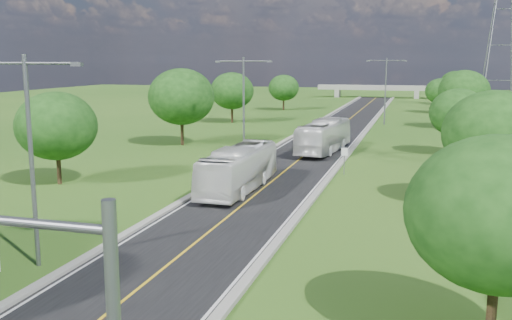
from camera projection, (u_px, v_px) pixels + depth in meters
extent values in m
plane|color=#275417|center=(326.00, 139.00, 71.12)|extent=(260.00, 260.00, 0.00)
cube|color=black|center=(333.00, 133.00, 76.78)|extent=(8.00, 150.00, 0.06)
cube|color=gray|center=(302.00, 131.00, 77.94)|extent=(0.50, 150.00, 0.22)
cube|color=gray|center=(365.00, 133.00, 75.60)|extent=(0.50, 150.00, 0.22)
cylinder|color=slate|center=(344.00, 161.00, 48.67)|extent=(0.08, 0.08, 2.40)
cube|color=white|center=(344.00, 152.00, 48.51)|extent=(0.55, 0.04, 0.70)
cube|color=gray|center=(338.00, 93.00, 149.34)|extent=(1.20, 3.00, 2.00)
cube|color=gray|center=(417.00, 95.00, 143.85)|extent=(1.20, 3.00, 2.00)
cube|color=gray|center=(377.00, 88.00, 146.31)|extent=(30.00, 3.00, 1.20)
cylinder|color=slate|center=(32.00, 163.00, 26.50)|extent=(0.22, 0.22, 10.00)
cylinder|color=slate|center=(51.00, 63.00, 25.32)|extent=(2.80, 0.12, 0.12)
cube|color=slate|center=(77.00, 64.00, 24.97)|extent=(0.50, 0.25, 0.18)
cylinder|color=slate|center=(244.00, 107.00, 57.71)|extent=(0.22, 0.22, 10.00)
cylinder|color=slate|center=(230.00, 61.00, 57.29)|extent=(2.80, 0.12, 0.12)
cylinder|color=slate|center=(257.00, 61.00, 56.52)|extent=(2.80, 0.12, 0.12)
cube|color=slate|center=(218.00, 62.00, 57.66)|extent=(0.50, 0.25, 0.18)
cube|color=slate|center=(270.00, 62.00, 56.17)|extent=(0.50, 0.25, 0.18)
cylinder|color=slate|center=(385.00, 91.00, 85.62)|extent=(0.22, 0.22, 10.00)
cylinder|color=slate|center=(377.00, 60.00, 85.20)|extent=(2.80, 0.12, 0.12)
cylinder|color=slate|center=(396.00, 60.00, 84.43)|extent=(2.80, 0.12, 0.12)
cube|color=slate|center=(368.00, 61.00, 85.57)|extent=(0.50, 0.25, 0.18)
cube|color=slate|center=(405.00, 61.00, 84.08)|extent=(0.50, 0.25, 0.18)
cylinder|color=black|center=(59.00, 167.00, 45.01)|extent=(0.36, 0.36, 2.70)
ellipsoid|color=#163E11|center=(56.00, 126.00, 44.44)|extent=(6.30, 6.30, 5.36)
cylinder|color=black|center=(182.00, 131.00, 65.50)|extent=(0.36, 0.36, 3.24)
ellipsoid|color=#163E11|center=(181.00, 97.00, 64.81)|extent=(7.56, 7.56, 6.43)
cylinder|color=black|center=(232.00, 114.00, 88.77)|extent=(0.36, 0.36, 2.88)
ellipsoid|color=#163E11|center=(232.00, 91.00, 88.16)|extent=(6.72, 6.72, 5.71)
cylinder|color=black|center=(284.00, 104.00, 110.81)|extent=(0.36, 0.36, 2.52)
ellipsoid|color=#163E11|center=(284.00, 88.00, 110.28)|extent=(5.88, 5.88, 5.00)
cylinder|color=black|center=(492.00, 305.00, 19.75)|extent=(0.36, 0.36, 2.70)
ellipsoid|color=#163E11|center=(499.00, 213.00, 19.18)|extent=(6.30, 6.30, 5.36)
cylinder|color=black|center=(490.00, 186.00, 38.10)|extent=(0.36, 0.36, 2.88)
ellipsoid|color=#163E11|center=(494.00, 133.00, 37.49)|extent=(6.72, 6.72, 5.71)
cylinder|color=black|center=(456.00, 142.00, 59.21)|extent=(0.36, 0.36, 2.52)
ellipsoid|color=#163E11|center=(458.00, 113.00, 58.67)|extent=(5.88, 5.88, 5.00)
cylinder|color=black|center=(462.00, 118.00, 81.31)|extent=(0.36, 0.36, 3.06)
ellipsoid|color=#163E11|center=(464.00, 92.00, 80.66)|extent=(7.14, 7.14, 6.07)
cylinder|color=black|center=(439.00, 107.00, 104.75)|extent=(0.36, 0.36, 2.34)
ellipsoid|color=#163E11|center=(440.00, 91.00, 104.26)|extent=(5.46, 5.46, 4.64)
cylinder|color=black|center=(454.00, 99.00, 122.68)|extent=(0.36, 0.36, 2.70)
ellipsoid|color=#163E11|center=(455.00, 84.00, 122.10)|extent=(6.30, 6.30, 5.36)
imported|color=white|center=(324.00, 136.00, 60.15)|extent=(4.12, 12.39, 3.39)
imported|color=white|center=(239.00, 169.00, 42.67)|extent=(2.86, 11.79, 3.28)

